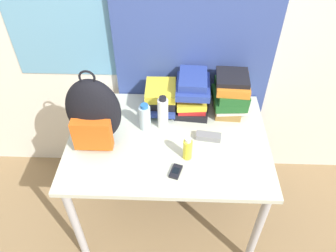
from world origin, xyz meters
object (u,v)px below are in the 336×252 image
at_px(water_bottle, 145,117).
at_px(sports_bottle, 163,113).
at_px(backpack, 94,113).
at_px(sunscreen_bottle, 188,149).
at_px(book_stack_right, 230,94).
at_px(cell_phone, 176,171).
at_px(sunglasses_case, 208,137).
at_px(book_stack_center, 192,94).
at_px(book_stack_left, 162,98).

distance_m(water_bottle, sports_bottle, 0.11).
xyz_separation_m(backpack, sunscreen_bottle, (0.54, -0.13, -0.14)).
distance_m(book_stack_right, cell_phone, 0.66).
relative_size(sunscreen_bottle, sunglasses_case, 0.96).
distance_m(backpack, sports_bottle, 0.42).
bearing_deg(book_stack_center, sunglasses_case, -70.55).
xyz_separation_m(backpack, cell_phone, (0.47, -0.24, -0.20)).
height_order(book_stack_right, sunscreen_bottle, book_stack_right).
bearing_deg(cell_phone, water_bottle, 119.23).
height_order(backpack, book_stack_right, backpack).
relative_size(backpack, book_stack_right, 1.74).
distance_m(backpack, sunglasses_case, 0.69).
xyz_separation_m(book_stack_left, cell_phone, (0.10, -0.55, -0.08)).
bearing_deg(sunscreen_bottle, book_stack_right, 57.45).
xyz_separation_m(cell_phone, sunglasses_case, (0.19, 0.27, 0.01)).
xyz_separation_m(sports_bottle, sunscreen_bottle, (0.15, -0.26, -0.04)).
distance_m(sunscreen_bottle, sunglasses_case, 0.21).
xyz_separation_m(backpack, sunglasses_case, (0.66, 0.02, -0.19)).
xyz_separation_m(backpack, sports_bottle, (0.39, 0.12, -0.09)).
bearing_deg(book_stack_center, cell_phone, -99.58).
distance_m(book_stack_center, book_stack_right, 0.25).
height_order(backpack, cell_phone, backpack).
distance_m(backpack, book_stack_right, 0.87).
relative_size(book_stack_right, sunglasses_case, 1.78).
height_order(backpack, sunscreen_bottle, backpack).
relative_size(book_stack_center, book_stack_right, 1.07).
bearing_deg(book_stack_right, book_stack_left, -179.80).
bearing_deg(water_bottle, sunglasses_case, -12.09).
bearing_deg(book_stack_right, cell_phone, -121.80).
bearing_deg(book_stack_right, sports_bottle, -157.39).
distance_m(book_stack_right, sunscreen_bottle, 0.52).
height_order(book_stack_left, sunscreen_bottle, book_stack_left).
bearing_deg(book_stack_right, backpack, -159.58).
height_order(book_stack_center, book_stack_right, book_stack_right).
bearing_deg(cell_phone, sunscreen_bottle, 61.16).
xyz_separation_m(sports_bottle, sunglasses_case, (0.28, -0.10, -0.09)).
height_order(book_stack_center, sunscreen_bottle, book_stack_center).
xyz_separation_m(sports_bottle, cell_phone, (0.09, -0.37, -0.10)).
relative_size(backpack, book_stack_left, 1.68).
distance_m(cell_phone, sunglasses_case, 0.33).
relative_size(book_stack_left, cell_phone, 2.72).
distance_m(backpack, cell_phone, 0.57).
xyz_separation_m(water_bottle, sports_bottle, (0.11, 0.02, 0.02)).
relative_size(sports_bottle, sunscreen_bottle, 1.55).
distance_m(backpack, water_bottle, 0.32).
bearing_deg(sunscreen_bottle, sports_bottle, 120.40).
height_order(book_stack_center, sunglasses_case, book_stack_center).
height_order(book_stack_left, book_stack_right, book_stack_right).
bearing_deg(sunglasses_case, backpack, -178.01).
relative_size(book_stack_center, sunscreen_bottle, 1.99).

